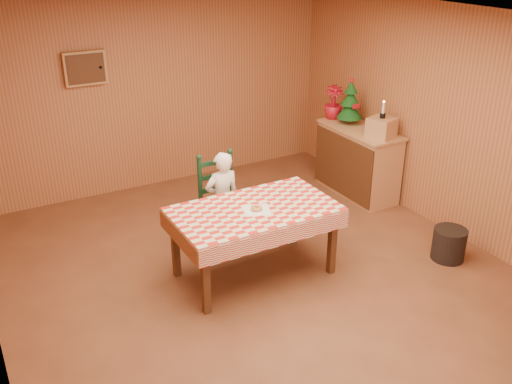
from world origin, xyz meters
TOP-DOWN VIEW (x-y plane):
  - ground at (0.00, 0.00)m, footprint 6.00×6.00m
  - cabin_walls at (-0.00, 0.53)m, footprint 5.10×6.05m
  - dining_table at (-0.01, 0.21)m, footprint 1.66×0.96m
  - ladder_chair at (-0.01, 1.00)m, footprint 0.44×0.40m
  - seated_child at (-0.01, 0.94)m, footprint 0.41×0.27m
  - napkin at (-0.01, 0.16)m, footprint 0.33×0.33m
  - donut at (-0.01, 0.16)m, footprint 0.14×0.14m
  - shelf_unit at (2.20, 1.33)m, footprint 0.54×1.24m
  - crate at (2.21, 0.93)m, footprint 0.38×0.38m
  - christmas_tree at (2.21, 1.58)m, footprint 0.34×0.34m
  - flower_arrangement at (2.16, 1.88)m, footprint 0.33×0.33m
  - candle_set at (2.21, 0.93)m, footprint 0.07×0.07m
  - storage_bin at (2.00, -0.56)m, footprint 0.36×0.36m

SIDE VIEW (x-z plane):
  - ground at x=0.00m, z-range 0.00..0.00m
  - storage_bin at x=2.00m, z-range 0.00..0.36m
  - shelf_unit at x=2.20m, z-range 0.00..0.93m
  - ladder_chair at x=-0.01m, z-range -0.04..1.04m
  - seated_child at x=-0.01m, z-range 0.00..1.12m
  - dining_table at x=-0.01m, z-range 0.30..1.07m
  - napkin at x=-0.01m, z-range 0.77..0.77m
  - donut at x=-0.01m, z-range 0.77..0.81m
  - crate at x=2.21m, z-range 0.93..1.18m
  - flower_arrangement at x=2.16m, z-range 0.93..1.39m
  - christmas_tree at x=2.21m, z-range 0.90..1.52m
  - candle_set at x=2.21m, z-range 1.13..1.36m
  - cabin_walls at x=0.00m, z-range 0.50..3.15m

